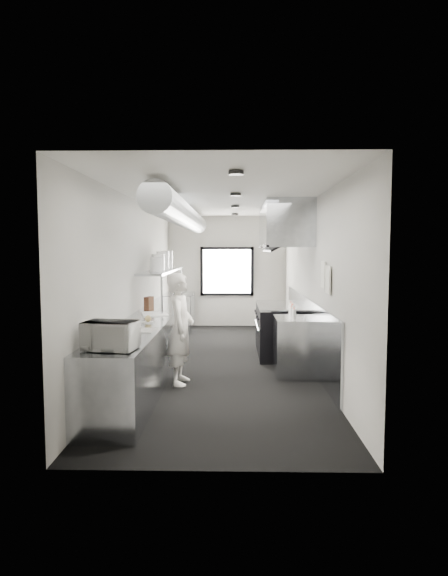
{
  "coord_description": "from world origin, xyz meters",
  "views": [
    {
      "loc": [
        0.18,
        -8.06,
        1.97
      ],
      "look_at": [
        0.01,
        -0.2,
        1.32
      ],
      "focal_mm": 29.56,
      "sensor_mm": 36.0,
      "label": 1
    }
  ],
  "objects_px": {
    "squeeze_bottle_d": "(293,311)",
    "squeeze_bottle_a": "(294,315)",
    "deli_tub_a": "(106,337)",
    "line_cook": "(180,329)",
    "microwave": "(110,336)",
    "squeeze_bottle_c": "(292,311)",
    "cutting_board": "(155,314)",
    "range": "(280,330)",
    "exhaust_hood": "(284,226)",
    "pass_shelf": "(163,272)",
    "knife_block": "(149,303)",
    "plate_stack_d": "(167,259)",
    "plate_stack_a": "(156,265)",
    "prep_counter": "(152,343)",
    "bottle_station": "(296,346)",
    "far_work_table": "(179,312)",
    "plate_stack_c": "(163,260)",
    "squeeze_bottle_b": "(291,313)",
    "squeeze_bottle_e": "(291,309)",
    "deli_tub_b": "(111,334)",
    "small_plate": "(148,322)"
  },
  "relations": [
    {
      "from": "prep_counter",
      "to": "knife_block",
      "type": "xyz_separation_m",
      "value": [
        -0.17,
        0.73,
        0.56
      ]
    },
    {
      "from": "far_work_table",
      "to": "deli_tub_b",
      "type": "relative_size",
      "value": 7.9
    },
    {
      "from": "exhaust_hood",
      "to": "deli_tub_b",
      "type": "relative_size",
      "value": 14.48
    },
    {
      "from": "pass_shelf",
      "to": "squeeze_bottle_a",
      "type": "bearing_deg",
      "value": -42.06
    },
    {
      "from": "deli_tub_b",
      "to": "plate_stack_c",
      "type": "xyz_separation_m",
      "value": [
        0.08,
        3.67,
        0.79
      ]
    },
    {
      "from": "exhaust_hood",
      "to": "deli_tub_a",
      "type": "relative_size",
      "value": 14.92
    },
    {
      "from": "squeeze_bottle_d",
      "to": "squeeze_bottle_a",
      "type": "bearing_deg",
      "value": -94.95
    },
    {
      "from": "plate_stack_c",
      "to": "plate_stack_d",
      "type": "bearing_deg",
      "value": 90.22
    },
    {
      "from": "squeeze_bottle_b",
      "to": "squeeze_bottle_e",
      "type": "relative_size",
      "value": 0.89
    },
    {
      "from": "microwave",
      "to": "squeeze_bottle_c",
      "type": "xyz_separation_m",
      "value": [
        2.22,
        2.42,
        -0.06
      ]
    },
    {
      "from": "prep_counter",
      "to": "microwave",
      "type": "bearing_deg",
      "value": -89.67
    },
    {
      "from": "plate_stack_a",
      "to": "prep_counter",
      "type": "bearing_deg",
      "value": -86.96
    },
    {
      "from": "plate_stack_c",
      "to": "squeeze_bottle_c",
      "type": "height_order",
      "value": "plate_stack_c"
    },
    {
      "from": "bottle_station",
      "to": "cutting_board",
      "type": "relative_size",
      "value": 1.68
    },
    {
      "from": "deli_tub_b",
      "to": "small_plate",
      "type": "relative_size",
      "value": 0.87
    },
    {
      "from": "bottle_station",
      "to": "far_work_table",
      "type": "bearing_deg",
      "value": 120.53
    },
    {
      "from": "knife_block",
      "to": "deli_tub_a",
      "type": "bearing_deg",
      "value": -73.7
    },
    {
      "from": "squeeze_bottle_a",
      "to": "deli_tub_a",
      "type": "bearing_deg",
      "value": -145.82
    },
    {
      "from": "deli_tub_b",
      "to": "squeeze_bottle_c",
      "type": "distance_m",
      "value": 2.98
    },
    {
      "from": "knife_block",
      "to": "squeeze_bottle_e",
      "type": "bearing_deg",
      "value": 1.22
    },
    {
      "from": "cutting_board",
      "to": "plate_stack_c",
      "type": "relative_size",
      "value": 1.52
    },
    {
      "from": "range",
      "to": "far_work_table",
      "type": "distance_m",
      "value": 3.32
    },
    {
      "from": "plate_stack_c",
      "to": "squeeze_bottle_c",
      "type": "xyz_separation_m",
      "value": [
        2.3,
        -1.88,
        -0.75
      ]
    },
    {
      "from": "microwave",
      "to": "small_plate",
      "type": "relative_size",
      "value": 2.9
    },
    {
      "from": "small_plate",
      "to": "cutting_board",
      "type": "height_order",
      "value": "cutting_board"
    },
    {
      "from": "range",
      "to": "plate_stack_d",
      "type": "relative_size",
      "value": 4.38
    },
    {
      "from": "small_plate",
      "to": "exhaust_hood",
      "type": "bearing_deg",
      "value": 42.16
    },
    {
      "from": "range",
      "to": "squeeze_bottle_c",
      "type": "relative_size",
      "value": 8.44
    },
    {
      "from": "squeeze_bottle_b",
      "to": "squeeze_bottle_c",
      "type": "distance_m",
      "value": 0.14
    },
    {
      "from": "deli_tub_b",
      "to": "squeeze_bottle_d",
      "type": "distance_m",
      "value": 3.08
    },
    {
      "from": "range",
      "to": "deli_tub_b",
      "type": "bearing_deg",
      "value": -126.3
    },
    {
      "from": "microwave",
      "to": "squeeze_bottle_b",
      "type": "height_order",
      "value": "microwave"
    },
    {
      "from": "prep_counter",
      "to": "knife_block",
      "type": "height_order",
      "value": "knife_block"
    },
    {
      "from": "prep_counter",
      "to": "deli_tub_a",
      "type": "xyz_separation_m",
      "value": [
        -0.16,
        -2.16,
        0.5
      ]
    },
    {
      "from": "knife_block",
      "to": "squeeze_bottle_e",
      "type": "relative_size",
      "value": 1.16
    },
    {
      "from": "exhaust_hood",
      "to": "microwave",
      "type": "distance_m",
      "value": 4.61
    },
    {
      "from": "line_cook",
      "to": "cutting_board",
      "type": "relative_size",
      "value": 3.03
    },
    {
      "from": "pass_shelf",
      "to": "squeeze_bottle_d",
      "type": "height_order",
      "value": "pass_shelf"
    },
    {
      "from": "pass_shelf",
      "to": "line_cook",
      "type": "bearing_deg",
      "value": -75.3
    },
    {
      "from": "line_cook",
      "to": "squeeze_bottle_c",
      "type": "relative_size",
      "value": 8.59
    },
    {
      "from": "pass_shelf",
      "to": "deli_tub_a",
      "type": "bearing_deg",
      "value": -91.82
    },
    {
      "from": "deli_tub_b",
      "to": "plate_stack_a",
      "type": "bearing_deg",
      "value": 87.89
    },
    {
      "from": "pass_shelf",
      "to": "squeeze_bottle_b",
      "type": "xyz_separation_m",
      "value": [
        2.25,
        -1.82,
        -0.55
      ]
    },
    {
      "from": "line_cook",
      "to": "squeeze_bottle_d",
      "type": "xyz_separation_m",
      "value": [
        1.72,
        0.7,
        0.18
      ]
    },
    {
      "from": "knife_block",
      "to": "plate_stack_d",
      "type": "relative_size",
      "value": 0.63
    },
    {
      "from": "plate_stack_a",
      "to": "plate_stack_d",
      "type": "distance_m",
      "value": 1.51
    },
    {
      "from": "pass_shelf",
      "to": "line_cook",
      "type": "relative_size",
      "value": 1.84
    },
    {
      "from": "cutting_board",
      "to": "range",
      "type": "bearing_deg",
      "value": 26.72
    },
    {
      "from": "deli_tub_a",
      "to": "squeeze_bottle_a",
      "type": "distance_m",
      "value": 2.88
    },
    {
      "from": "plate_stack_d",
      "to": "squeeze_bottle_e",
      "type": "xyz_separation_m",
      "value": [
        2.32,
        -2.2,
        -0.75
      ]
    }
  ]
}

